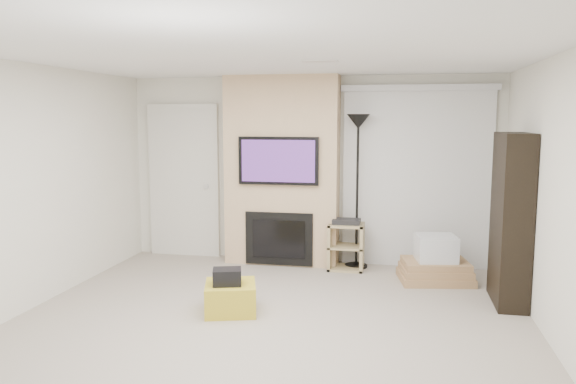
% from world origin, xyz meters
% --- Properties ---
extents(floor, '(5.00, 5.50, 0.00)m').
position_xyz_m(floor, '(0.00, 0.00, 0.00)').
color(floor, '#AB9E90').
rests_on(floor, ground).
extents(ceiling, '(5.00, 5.50, 0.00)m').
position_xyz_m(ceiling, '(0.00, 0.00, 2.50)').
color(ceiling, white).
rests_on(ceiling, wall_back).
extents(wall_back, '(5.00, 0.00, 2.50)m').
position_xyz_m(wall_back, '(0.00, 2.75, 1.25)').
color(wall_back, white).
rests_on(wall_back, ground).
extents(wall_front, '(5.00, 0.00, 2.50)m').
position_xyz_m(wall_front, '(0.00, -2.75, 1.25)').
color(wall_front, white).
rests_on(wall_front, ground).
extents(wall_left, '(0.00, 5.50, 2.50)m').
position_xyz_m(wall_left, '(-2.50, 0.00, 1.25)').
color(wall_left, white).
rests_on(wall_left, ground).
extents(wall_right, '(0.00, 5.50, 2.50)m').
position_xyz_m(wall_right, '(2.50, 0.00, 1.25)').
color(wall_right, white).
rests_on(wall_right, ground).
extents(hvac_vent, '(0.35, 0.18, 0.01)m').
position_xyz_m(hvac_vent, '(0.40, 0.80, 2.50)').
color(hvac_vent, silver).
rests_on(hvac_vent, ceiling).
extents(ottoman, '(0.62, 0.62, 0.30)m').
position_xyz_m(ottoman, '(-0.46, 0.52, 0.15)').
color(ottoman, gold).
rests_on(ottoman, floor).
extents(black_bag, '(0.33, 0.29, 0.16)m').
position_xyz_m(black_bag, '(-0.47, 0.47, 0.38)').
color(black_bag, black).
rests_on(black_bag, ottoman).
extents(fireplace_wall, '(1.50, 0.47, 2.50)m').
position_xyz_m(fireplace_wall, '(-0.35, 2.54, 1.24)').
color(fireplace_wall, '#D7B287').
rests_on(fireplace_wall, floor).
extents(entry_door, '(1.02, 0.11, 2.14)m').
position_xyz_m(entry_door, '(-1.80, 2.71, 1.05)').
color(entry_door, silver).
rests_on(entry_door, floor).
extents(vertical_blinds, '(1.98, 0.10, 2.37)m').
position_xyz_m(vertical_blinds, '(1.40, 2.70, 1.27)').
color(vertical_blinds, silver).
rests_on(vertical_blinds, floor).
extents(floor_lamp, '(0.30, 0.30, 2.00)m').
position_xyz_m(floor_lamp, '(0.65, 2.50, 1.57)').
color(floor_lamp, black).
rests_on(floor_lamp, floor).
extents(av_stand, '(0.45, 0.38, 0.66)m').
position_xyz_m(av_stand, '(0.53, 2.37, 0.35)').
color(av_stand, tan).
rests_on(av_stand, floor).
extents(box_stack, '(0.93, 0.76, 0.56)m').
position_xyz_m(box_stack, '(1.64, 2.04, 0.21)').
color(box_stack, tan).
rests_on(box_stack, floor).
extents(bookshelf, '(0.30, 0.80, 1.80)m').
position_xyz_m(bookshelf, '(2.34, 1.38, 0.90)').
color(bookshelf, black).
rests_on(bookshelf, floor).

